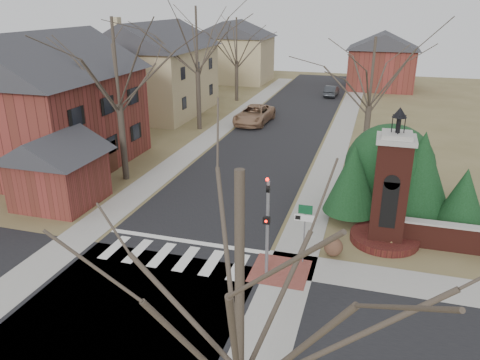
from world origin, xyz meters
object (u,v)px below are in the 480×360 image
(pickup_truck, at_px, (254,115))
(distant_car, at_px, (331,91))
(traffic_signal_pole, at_px, (267,219))
(brick_gate_monument, at_px, (389,200))
(sign_post, at_px, (305,222))

(pickup_truck, bearing_deg, distant_car, 73.44)
(traffic_signal_pole, height_order, pickup_truck, traffic_signal_pole)
(brick_gate_monument, xyz_separation_m, distant_car, (-6.40, 35.59, -1.53))
(pickup_truck, bearing_deg, brick_gate_monument, -56.75)
(sign_post, distance_m, distant_car, 38.74)
(traffic_signal_pole, distance_m, sign_post, 2.02)
(traffic_signal_pole, relative_size, distant_car, 1.16)
(sign_post, relative_size, distant_car, 0.71)
(traffic_signal_pole, xyz_separation_m, sign_post, (1.29, 1.41, -0.64))
(distant_car, bearing_deg, sign_post, 97.11)
(brick_gate_monument, distance_m, distant_car, 36.19)
(sign_post, xyz_separation_m, brick_gate_monument, (3.41, 3.01, 0.22))
(pickup_truck, bearing_deg, traffic_signal_pole, -70.89)
(sign_post, bearing_deg, pickup_truck, 109.87)
(sign_post, height_order, distant_car, sign_post)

